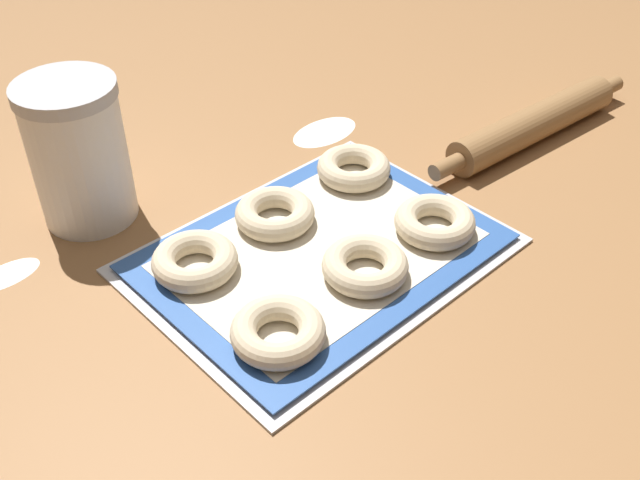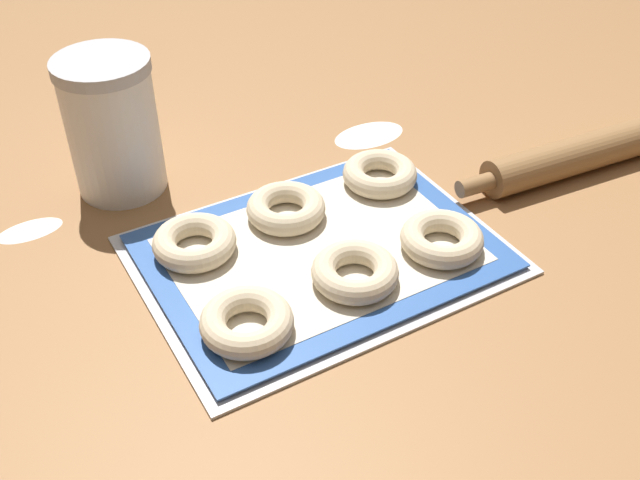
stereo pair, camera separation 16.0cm
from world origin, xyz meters
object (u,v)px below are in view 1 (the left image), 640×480
(bagel_back_left, at_px, (195,261))
(flour_canister, at_px, (79,153))
(bagel_back_right, at_px, (354,168))
(baking_tray, at_px, (320,254))
(bagel_back_center, at_px, (275,214))
(bagel_front_center, at_px, (362,267))
(rolling_pin, at_px, (534,124))
(bagel_front_right, at_px, (435,222))
(bagel_front_left, at_px, (278,332))

(bagel_back_left, xyz_separation_m, flour_canister, (-0.03, 0.19, 0.07))
(bagel_back_left, distance_m, bagel_back_right, 0.27)
(baking_tray, bearing_deg, bagel_back_center, 93.72)
(baking_tray, xyz_separation_m, bagel_back_right, (0.14, 0.08, 0.02))
(bagel_front_center, relative_size, flour_canister, 0.54)
(baking_tray, bearing_deg, rolling_pin, -2.42)
(bagel_back_right, distance_m, rolling_pin, 0.29)
(bagel_front_right, bearing_deg, bagel_back_center, 131.87)
(bagel_front_left, relative_size, flour_canister, 0.54)
(bagel_front_left, height_order, bagel_front_right, same)
(bagel_front_left, distance_m, bagel_back_center, 0.20)
(bagel_back_right, height_order, rolling_pin, rolling_pin)
(bagel_front_right, height_order, bagel_back_right, same)
(bagel_front_center, bearing_deg, bagel_back_left, 133.29)
(bagel_front_right, bearing_deg, rolling_pin, 10.38)
(bagel_front_center, distance_m, rolling_pin, 0.42)
(baking_tray, bearing_deg, bagel_front_left, -149.30)
(bagel_front_right, xyz_separation_m, bagel_back_right, (0.01, 0.15, 0.00))
(baking_tray, xyz_separation_m, bagel_back_left, (-0.13, 0.07, 0.02))
(bagel_front_right, distance_m, bagel_back_right, 0.15)
(bagel_front_right, distance_m, bagel_back_left, 0.29)
(baking_tray, relative_size, bagel_front_right, 4.25)
(bagel_front_center, height_order, bagel_back_right, same)
(bagel_front_right, bearing_deg, bagel_back_right, 85.13)
(bagel_back_right, bearing_deg, bagel_front_left, -149.41)
(bagel_front_center, bearing_deg, rolling_pin, 7.09)
(baking_tray, distance_m, bagel_front_left, 0.16)
(bagel_back_center, bearing_deg, flour_canister, 128.77)
(bagel_front_left, bearing_deg, bagel_back_left, 88.51)
(bagel_back_left, height_order, bagel_back_right, same)
(bagel_front_center, relative_size, bagel_back_center, 1.00)
(baking_tray, height_order, bagel_front_right, bagel_front_right)
(bagel_back_left, distance_m, bagel_back_center, 0.13)
(bagel_front_right, distance_m, bagel_back_center, 0.20)
(bagel_front_left, height_order, rolling_pin, rolling_pin)
(bagel_front_left, xyz_separation_m, bagel_front_right, (0.26, 0.01, 0.00))
(flour_canister, distance_m, rolling_pin, 0.64)
(bagel_front_left, relative_size, bagel_back_right, 1.00)
(baking_tray, relative_size, bagel_back_center, 4.25)
(bagel_front_left, distance_m, bagel_front_center, 0.14)
(bagel_front_center, height_order, bagel_back_center, same)
(bagel_front_right, height_order, bagel_back_center, same)
(baking_tray, relative_size, flour_canister, 2.29)
(bagel_front_left, bearing_deg, bagel_back_right, 30.59)
(baking_tray, xyz_separation_m, flour_canister, (-0.16, 0.27, 0.09))
(bagel_back_left, distance_m, rolling_pin, 0.56)
(bagel_front_left, distance_m, bagel_back_right, 0.32)
(flour_canister, bearing_deg, bagel_front_center, -64.83)
(rolling_pin, bearing_deg, bagel_front_right, -169.62)
(bagel_back_left, bearing_deg, rolling_pin, -9.18)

